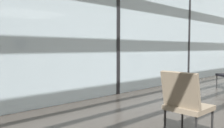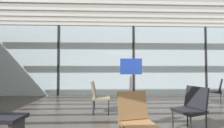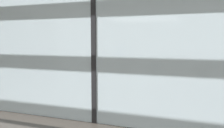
# 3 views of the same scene
# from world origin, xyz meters

# --- Properties ---
(glass_curtain_wall) EXTENTS (14.00, 0.08, 3.27)m
(glass_curtain_wall) POSITION_xyz_m (0.00, 5.20, 1.63)
(glass_curtain_wall) COLOR silver
(glass_curtain_wall) RESTS_ON ground
(window_mullion_1) EXTENTS (0.10, 0.12, 3.27)m
(window_mullion_1) POSITION_xyz_m (0.00, 5.20, 1.63)
(window_mullion_1) COLOR black
(window_mullion_1) RESTS_ON ground
(parked_airplane) EXTENTS (11.55, 4.16, 4.16)m
(parked_airplane) POSITION_xyz_m (-0.46, 9.87, 2.08)
(parked_airplane) COLOR silver
(parked_airplane) RESTS_ON ground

